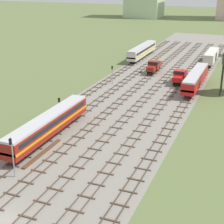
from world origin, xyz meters
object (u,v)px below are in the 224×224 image
at_px(passenger_coach_far_left_far, 142,50).
at_px(signal_post_near, 12,153).
at_px(freight_boxcar_right_farther, 211,56).
at_px(shunter_loco_centre_right_mid, 180,75).
at_px(diesel_railcar_right_near, 196,78).
at_px(shunter_loco_centre_left_midfar, 154,66).
at_px(passenger_coach_left_nearest, 49,123).
at_px(signal_post_nearest, 60,106).
at_px(signal_post_mid, 112,72).

bearing_deg(passenger_coach_far_left_far, signal_post_near, -85.12).
bearing_deg(freight_boxcar_right_farther, signal_post_near, -101.25).
bearing_deg(passenger_coach_far_left_far, shunter_loco_centre_right_mid, -53.99).
xyz_separation_m(diesel_railcar_right_near, freight_boxcar_right_farther, (0.01, 27.36, -0.15)).
xyz_separation_m(diesel_railcar_right_near, shunter_loco_centre_right_mid, (-4.37, 3.14, -0.59)).
bearing_deg(diesel_railcar_right_near, shunter_loco_centre_left_midfar, 141.17).
relative_size(passenger_coach_left_nearest, diesel_railcar_right_near, 1.07).
bearing_deg(signal_post_nearest, passenger_coach_far_left_far, 92.20).
height_order(signal_post_nearest, signal_post_mid, signal_post_mid).
xyz_separation_m(freight_boxcar_right_farther, signal_post_nearest, (-19.68, -57.10, 0.47)).
relative_size(passenger_coach_left_nearest, signal_post_mid, 4.69).
xyz_separation_m(passenger_coach_far_left_far, signal_post_mid, (2.19, -31.17, 0.40)).
bearing_deg(shunter_loco_centre_left_midfar, signal_post_nearest, -99.25).
distance_m(freight_boxcar_right_farther, signal_post_nearest, 60.40).
bearing_deg(signal_post_near, passenger_coach_left_nearest, 99.93).
xyz_separation_m(passenger_coach_left_nearest, signal_post_mid, (-2.19, 33.18, 0.40)).
relative_size(passenger_coach_far_left_far, signal_post_near, 3.78).
height_order(signal_post_near, signal_post_mid, signal_post_near).
height_order(shunter_loco_centre_right_mid, passenger_coach_far_left_far, passenger_coach_far_left_far).
bearing_deg(signal_post_near, signal_post_nearest, 102.40).
xyz_separation_m(signal_post_near, signal_post_mid, (-4.37, 45.67, -0.66)).
relative_size(signal_post_nearest, signal_post_near, 0.78).
bearing_deg(signal_post_nearest, diesel_railcar_right_near, 56.50).
bearing_deg(signal_post_mid, diesel_railcar_right_near, 11.37).
distance_m(passenger_coach_left_nearest, signal_post_mid, 33.25).
relative_size(diesel_railcar_right_near, signal_post_near, 3.52).
bearing_deg(signal_post_mid, shunter_loco_centre_right_mid, 24.88).
relative_size(diesel_railcar_right_near, shunter_loco_centre_left_midfar, 2.42).
height_order(shunter_loco_centre_left_midfar, passenger_coach_far_left_far, passenger_coach_far_left_far).
distance_m(passenger_coach_far_left_far, signal_post_mid, 31.25).
bearing_deg(shunter_loco_centre_left_midfar, passenger_coach_far_left_far, 117.71).
bearing_deg(signal_post_near, passenger_coach_far_left_far, 94.88).
bearing_deg(passenger_coach_far_left_far, signal_post_mid, -85.99).
relative_size(shunter_loco_centre_left_midfar, signal_post_mid, 1.80).
relative_size(passenger_coach_left_nearest, passenger_coach_far_left_far, 1.00).
bearing_deg(diesel_railcar_right_near, signal_post_mid, -168.63).
height_order(diesel_railcar_right_near, shunter_loco_centre_right_mid, diesel_railcar_right_near).
distance_m(signal_post_nearest, signal_post_near, 20.38).
distance_m(shunter_loco_centre_right_mid, freight_boxcar_right_farther, 24.62).
xyz_separation_m(shunter_loco_centre_left_midfar, signal_post_mid, (-6.56, -14.52, 1.00)).
distance_m(diesel_railcar_right_near, passenger_coach_far_left_far, 34.91).
xyz_separation_m(passenger_coach_left_nearest, shunter_loco_centre_left_midfar, (4.37, 47.69, -0.60)).
bearing_deg(passenger_coach_left_nearest, shunter_loco_centre_left_midfar, 84.76).
height_order(passenger_coach_far_left_far, signal_post_mid, signal_post_mid).
height_order(passenger_coach_left_nearest, passenger_coach_far_left_far, same).
bearing_deg(shunter_loco_centre_left_midfar, signal_post_mid, -114.32).
bearing_deg(signal_post_nearest, shunter_loco_centre_right_mid, 65.03).
bearing_deg(diesel_railcar_right_near, passenger_coach_left_nearest, -115.22).
height_order(shunter_loco_centre_right_mid, shunter_loco_centre_left_midfar, same).
bearing_deg(freight_boxcar_right_farther, signal_post_mid, -122.15).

